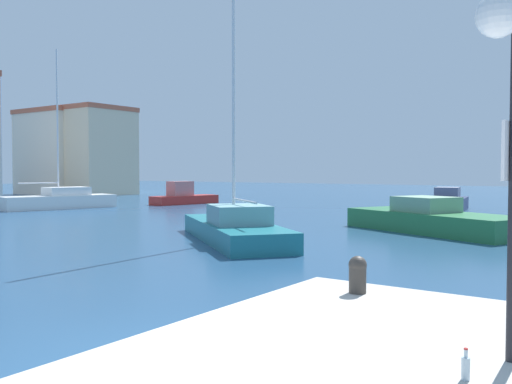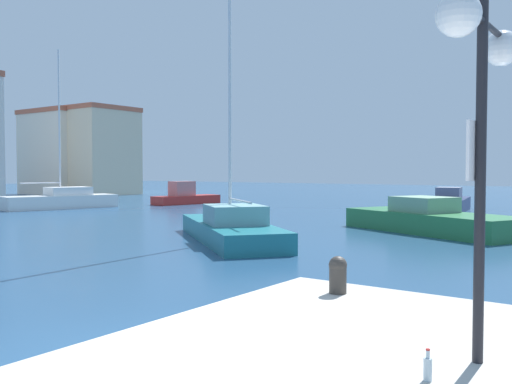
% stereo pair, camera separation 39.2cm
% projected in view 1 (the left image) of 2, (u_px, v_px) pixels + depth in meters
% --- Properties ---
extents(water, '(160.00, 160.00, 0.00)m').
position_uv_depth(water, '(94.00, 218.00, 31.41)').
color(water, navy).
rests_on(water, ground).
extents(bottle, '(0.07, 0.07, 0.28)m').
position_uv_depth(bottle, '(466.00, 367.00, 4.84)').
color(bottle, silver).
rests_on(bottle, pier_quay).
extents(mooring_bollard, '(0.27, 0.27, 0.55)m').
position_uv_depth(mooring_bollard, '(358.00, 273.00, 8.25)').
color(mooring_bollard, '#38332D').
rests_on(mooring_bollard, pier_quay).
extents(sailboat_teal_distant_north, '(7.19, 8.22, 12.38)m').
position_uv_depth(sailboat_teal_distant_north, '(235.00, 227.00, 21.17)').
color(sailboat_teal_distant_north, '#1E707A').
rests_on(sailboat_teal_distant_north, water).
extents(motorboat_navy_mid_harbor, '(6.92, 3.42, 1.56)m').
position_uv_depth(motorboat_navy_mid_harbor, '(447.00, 203.00, 37.20)').
color(motorboat_navy_mid_harbor, '#19234C').
rests_on(motorboat_navy_mid_harbor, water).
extents(motorboat_green_behind_lamppost, '(6.00, 8.65, 1.53)m').
position_uv_depth(motorboat_green_behind_lamppost, '(432.00, 220.00, 24.26)').
color(motorboat_green_behind_lamppost, '#28703D').
rests_on(motorboat_green_behind_lamppost, water).
extents(motorboat_red_distant_east, '(5.93, 2.58, 1.83)m').
position_uv_depth(motorboat_red_distant_east, '(183.00, 197.00, 44.39)').
color(motorboat_red_distant_east, '#B22823').
rests_on(motorboat_red_distant_east, water).
extents(sailboat_white_center_channel, '(8.09, 3.93, 11.14)m').
position_uv_depth(sailboat_white_center_channel, '(60.00, 200.00, 39.24)').
color(sailboat_white_center_channel, white).
rests_on(sailboat_white_center_channel, water).
extents(harbor_office, '(6.96, 7.39, 9.63)m').
position_uv_depth(harbor_office, '(93.00, 151.00, 61.39)').
color(harbor_office, beige).
rests_on(harbor_office, ground).
extents(waterfront_apartments, '(10.65, 8.52, 9.50)m').
position_uv_depth(waterfront_apartments, '(74.00, 153.00, 64.93)').
color(waterfront_apartments, beige).
rests_on(waterfront_apartments, ground).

